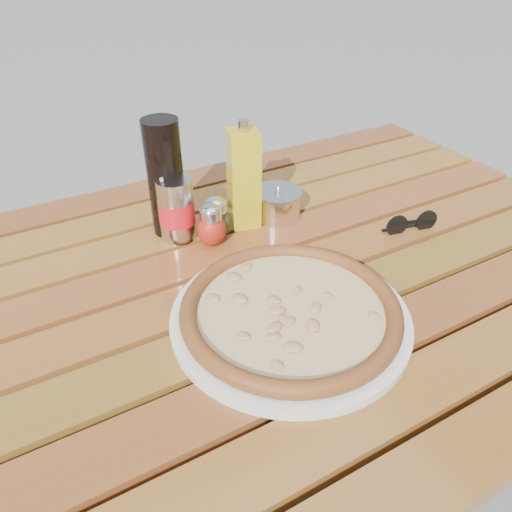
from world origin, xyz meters
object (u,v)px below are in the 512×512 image
oregano_shaker (216,218)px  parmesan_tin (277,204)px  table (262,310)px  dark_bottle (166,178)px  pizza (290,310)px  sunglasses (411,224)px  pepper_shaker (211,226)px  plate (290,318)px  soda_can (176,209)px  olive_oil_cruet (244,179)px

oregano_shaker → parmesan_tin: bearing=1.3°
table → dark_bottle: (-0.08, 0.22, 0.19)m
table → parmesan_tin: 0.23m
oregano_shaker → dark_bottle: 0.12m
pizza → sunglasses: 0.36m
pepper_shaker → parmesan_tin: (0.16, 0.02, -0.01)m
pepper_shaker → oregano_shaker: size_ratio=1.00×
plate → pizza: bearing=90.0°
dark_bottle → soda_can: 0.06m
oregano_shaker → sunglasses: oregano_shaker is taller
parmesan_tin → sunglasses: parmesan_tin is taller
dark_bottle → plate: bearing=-80.1°
plate → parmesan_tin: 0.31m
oregano_shaker → soda_can: bearing=152.7°
pizza → dark_bottle: 0.35m
table → pepper_shaker: bearing=102.3°
table → soda_can: soda_can is taller
plate → sunglasses: (0.34, 0.10, 0.01)m
parmesan_tin → plate: bearing=-117.9°
parmesan_tin → sunglasses: (0.20, -0.17, -0.01)m
oregano_shaker → olive_oil_cruet: size_ratio=0.39×
plate → olive_oil_cruet: (0.08, 0.29, 0.09)m
dark_bottle → parmesan_tin: 0.23m
pizza → dark_bottle: size_ratio=1.67×
pizza → sunglasses: sunglasses is taller
pizza → olive_oil_cruet: (0.08, 0.29, 0.07)m
olive_oil_cruet → parmesan_tin: olive_oil_cruet is taller
plate → parmesan_tin: size_ratio=3.07×
olive_oil_cruet → sunglasses: olive_oil_cruet is taller
oregano_shaker → dark_bottle: size_ratio=0.37×
plate → pepper_shaker: 0.25m
dark_bottle → olive_oil_cruet: 0.14m
soda_can → sunglasses: 0.45m
table → pizza: 0.16m
pizza → sunglasses: size_ratio=3.31×
oregano_shaker → olive_oil_cruet: (0.07, 0.02, 0.06)m
table → plate: plate is taller
plate → pepper_shaker: (-0.01, 0.25, 0.03)m
soda_can → olive_oil_cruet: 0.14m
plate → soda_can: soda_can is taller
parmesan_tin → sunglasses: 0.26m
table → sunglasses: 0.34m
table → soda_can: 0.24m
pizza → parmesan_tin: (0.15, 0.27, 0.01)m
pizza → dark_bottle: (-0.06, 0.33, 0.09)m
olive_oil_cruet → oregano_shaker: bearing=-167.3°
pizza → olive_oil_cruet: 0.31m
oregano_shaker → sunglasses: (0.33, -0.17, -0.02)m
pepper_shaker → sunglasses: (0.35, -0.15, -0.02)m
oregano_shaker → parmesan_tin: (0.14, 0.00, -0.01)m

